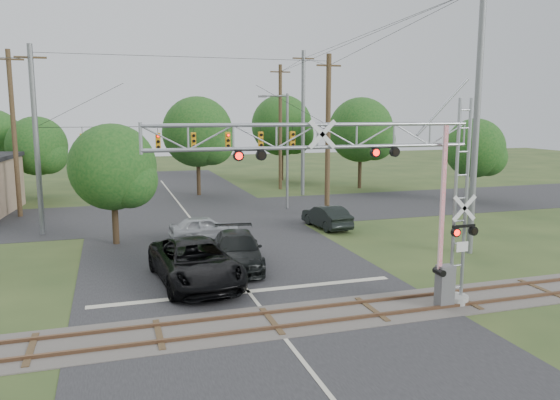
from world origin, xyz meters
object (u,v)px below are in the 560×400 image
object	(u,v)px
crossing_gantry	(377,182)
car_dark	(237,250)
sedan_silver	(205,228)
traffic_signal_span	(207,139)
pickup_black	(195,262)
streetlight	(285,145)

from	to	relation	value
crossing_gantry	car_dark	size ratio (longest dim) A/B	2.17
crossing_gantry	sedan_silver	size ratio (longest dim) A/B	2.97
crossing_gantry	traffic_signal_span	bearing A→B (deg)	99.27
sedan_silver	pickup_black	bearing A→B (deg)	164.34
sedan_silver	streetlight	size ratio (longest dim) A/B	0.47
crossing_gantry	car_dark	world-z (taller)	crossing_gantry
car_dark	sedan_silver	size ratio (longest dim) A/B	1.37
traffic_signal_span	crossing_gantry	bearing A→B (deg)	-80.73
traffic_signal_span	pickup_black	bearing A→B (deg)	-102.52
pickup_black	car_dark	size ratio (longest dim) A/B	1.20
crossing_gantry	car_dark	xyz separation A→B (m)	(-3.46, 7.73, -4.16)
pickup_black	crossing_gantry	bearing A→B (deg)	-49.94
traffic_signal_span	car_dark	xyz separation A→B (m)	(-0.47, -10.64, -4.90)
pickup_black	streetlight	xyz separation A→B (m)	(9.63, 16.90, 4.03)
traffic_signal_span	sedan_silver	xyz separation A→B (m)	(-0.99, -4.37, -5.02)
car_dark	streetlight	distance (m)	17.11
crossing_gantry	traffic_signal_span	distance (m)	18.62
traffic_signal_span	streetlight	world-z (taller)	traffic_signal_span
traffic_signal_span	sedan_silver	world-z (taller)	traffic_signal_span
crossing_gantry	pickup_black	world-z (taller)	crossing_gantry
pickup_black	car_dark	bearing A→B (deg)	35.21
traffic_signal_span	car_dark	distance (m)	11.72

